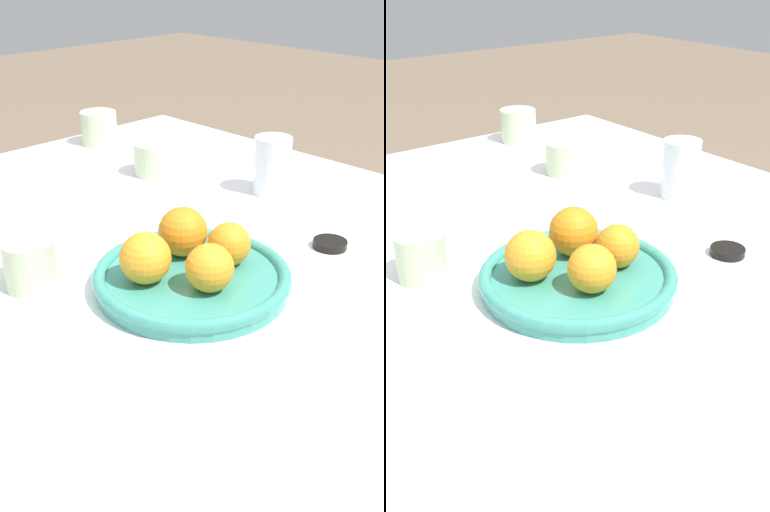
% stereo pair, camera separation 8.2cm
% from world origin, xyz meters
% --- Properties ---
extents(table, '(1.28, 0.93, 0.74)m').
position_xyz_m(table, '(0.00, 0.00, 0.37)').
color(table, white).
rests_on(table, ground_plane).
extents(fruit_platter, '(0.28, 0.28, 0.03)m').
position_xyz_m(fruit_platter, '(0.02, -0.28, 0.76)').
color(fruit_platter, teal).
rests_on(fruit_platter, table).
extents(orange_0, '(0.06, 0.06, 0.06)m').
position_xyz_m(orange_0, '(0.08, -0.29, 0.79)').
color(orange_0, orange).
rests_on(orange_0, fruit_platter).
extents(orange_1, '(0.07, 0.07, 0.07)m').
position_xyz_m(orange_1, '(0.06, -0.23, 0.80)').
color(orange_1, orange).
rests_on(orange_1, fruit_platter).
extents(orange_2, '(0.07, 0.07, 0.07)m').
position_xyz_m(orange_2, '(0.01, -0.32, 0.79)').
color(orange_2, orange).
rests_on(orange_2, fruit_platter).
extents(orange_3, '(0.07, 0.07, 0.07)m').
position_xyz_m(orange_3, '(-0.03, -0.25, 0.80)').
color(orange_3, orange).
rests_on(orange_3, fruit_platter).
extents(water_glass, '(0.07, 0.07, 0.11)m').
position_xyz_m(water_glass, '(0.39, -0.13, 0.80)').
color(water_glass, silver).
rests_on(water_glass, table).
extents(cup_0, '(0.09, 0.09, 0.08)m').
position_xyz_m(cup_0, '(0.35, 0.37, 0.78)').
color(cup_0, '#B7CC9E').
rests_on(cup_0, table).
extents(cup_1, '(0.07, 0.07, 0.07)m').
position_xyz_m(cup_1, '(-0.13, -0.12, 0.78)').
color(cup_1, '#B7CC9E').
rests_on(cup_1, table).
extents(cup_2, '(0.09, 0.09, 0.07)m').
position_xyz_m(cup_2, '(0.30, 0.11, 0.77)').
color(cup_2, '#B7CC9E').
rests_on(cup_2, table).
extents(soy_dish, '(0.05, 0.05, 0.01)m').
position_xyz_m(soy_dish, '(0.27, -0.34, 0.75)').
color(soy_dish, black).
rests_on(soy_dish, table).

